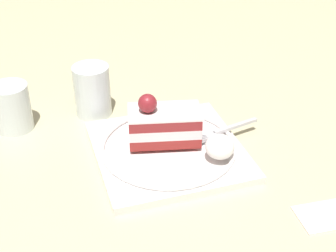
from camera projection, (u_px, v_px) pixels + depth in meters
ground_plane at (180, 152)px, 0.71m from camera, size 2.40×2.40×0.00m
dessert_plate at (168, 149)px, 0.70m from camera, size 0.23×0.23×0.02m
cake_slice at (163, 124)px, 0.70m from camera, size 0.11×0.09×0.07m
whipped_cream_dollop at (220, 147)px, 0.67m from camera, size 0.04×0.04×0.03m
fork at (224, 132)px, 0.72m from camera, size 0.12×0.02×0.00m
drink_glass_near at (93, 94)px, 0.78m from camera, size 0.06×0.06×0.08m
drink_glass_far at (12, 110)px, 0.75m from camera, size 0.06×0.06×0.07m
folded_napkin at (333, 214)px, 0.60m from camera, size 0.10×0.06×0.00m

